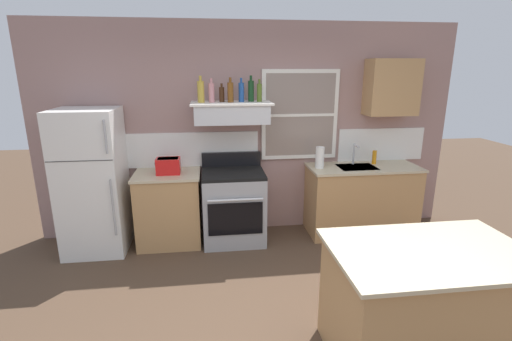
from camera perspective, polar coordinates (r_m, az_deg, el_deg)
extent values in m
plane|color=#4C3828|center=(3.33, 3.85, -24.45)|extent=(16.00, 16.00, 0.00)
cube|color=gray|center=(4.82, -0.99, 6.16)|extent=(5.40, 0.06, 2.70)
cube|color=white|center=(4.83, -14.62, 3.02)|extent=(2.50, 0.02, 0.44)
cube|color=white|center=(5.33, 18.75, 3.84)|extent=(1.20, 0.02, 0.44)
cube|color=white|center=(4.86, 6.80, 8.51)|extent=(1.00, 0.04, 1.15)
cube|color=gray|center=(4.84, 6.84, 8.49)|extent=(0.90, 0.01, 1.05)
cube|color=white|center=(4.84, 6.85, 8.48)|extent=(0.90, 0.02, 0.04)
cube|color=white|center=(4.73, -23.94, -1.63)|extent=(0.70, 0.68, 1.70)
cube|color=#333333|center=(4.33, -25.65, 1.32)|extent=(0.69, 0.00, 0.01)
cylinder|color=#A5A8AD|center=(4.37, -21.19, -5.41)|extent=(0.02, 0.02, 0.65)
cylinder|color=#A5A8AD|center=(4.17, -22.25, 4.81)|extent=(0.02, 0.02, 0.36)
cube|color=tan|center=(4.74, -13.26, -5.86)|extent=(0.76, 0.60, 0.88)
cube|color=#C6B793|center=(4.60, -13.61, -0.56)|extent=(0.79, 0.63, 0.03)
cube|color=red|center=(4.54, -13.39, 0.69)|extent=(0.28, 0.20, 0.19)
cube|color=black|center=(4.52, -13.46, 1.78)|extent=(0.24, 0.16, 0.01)
cube|color=black|center=(4.55, -15.23, 1.05)|extent=(0.02, 0.03, 0.02)
cube|color=#9EA0A5|center=(4.68, -3.48, -5.78)|extent=(0.76, 0.64, 0.87)
cube|color=black|center=(4.54, -3.58, -0.42)|extent=(0.76, 0.64, 0.04)
cube|color=black|center=(4.79, -3.84, 1.80)|extent=(0.76, 0.06, 0.18)
cube|color=black|center=(4.39, -3.18, -7.49)|extent=(0.65, 0.01, 0.40)
cylinder|color=silver|center=(4.27, -3.19, -4.59)|extent=(0.65, 0.03, 0.03)
cube|color=silver|center=(4.49, -3.82, 8.79)|extent=(0.88, 0.48, 0.22)
cube|color=#262628|center=(4.28, -3.61, 7.38)|extent=(0.75, 0.02, 0.04)
cube|color=white|center=(4.48, -3.85, 10.35)|extent=(0.96, 0.52, 0.02)
cylinder|color=#B29333|center=(4.45, -8.52, 11.92)|extent=(0.08, 0.08, 0.25)
cylinder|color=#B29333|center=(4.44, -8.60, 13.90)|extent=(0.03, 0.03, 0.06)
cylinder|color=#C67F84|center=(4.46, -6.89, 11.83)|extent=(0.07, 0.07, 0.22)
cylinder|color=#C67F84|center=(4.45, -6.95, 13.60)|extent=(0.03, 0.03, 0.06)
cylinder|color=#381E0F|center=(4.49, -5.31, 11.60)|extent=(0.06, 0.06, 0.17)
cylinder|color=#381E0F|center=(4.48, -5.35, 12.99)|extent=(0.03, 0.03, 0.04)
cylinder|color=brown|center=(4.45, -3.97, 11.95)|extent=(0.07, 0.07, 0.23)
cylinder|color=brown|center=(4.44, -4.00, 13.79)|extent=(0.03, 0.03, 0.06)
cylinder|color=#1E478C|center=(4.50, -2.29, 11.98)|extent=(0.07, 0.07, 0.22)
cylinder|color=#1E478C|center=(4.50, -2.31, 13.77)|extent=(0.03, 0.03, 0.06)
cylinder|color=#143819|center=(4.54, -0.78, 12.16)|extent=(0.07, 0.07, 0.25)
cylinder|color=#143819|center=(4.53, -0.79, 14.09)|extent=(0.03, 0.03, 0.06)
cylinder|color=#4C601E|center=(4.53, 0.53, 11.93)|extent=(0.06, 0.06, 0.21)
cylinder|color=#4C601E|center=(4.52, 0.53, 13.60)|extent=(0.03, 0.03, 0.05)
cube|color=tan|center=(5.11, 15.92, -4.46)|extent=(1.40, 0.60, 0.88)
cube|color=#C6B793|center=(4.98, 16.31, 0.47)|extent=(1.43, 0.63, 0.03)
cube|color=#B7BABC|center=(4.92, 15.34, 0.48)|extent=(0.48, 0.36, 0.01)
cylinder|color=silver|center=(5.01, 14.86, 2.50)|extent=(0.03, 0.03, 0.28)
cylinder|color=silver|center=(4.91, 15.30, 3.65)|extent=(0.02, 0.16, 0.02)
cylinder|color=white|center=(4.74, 9.83, 2.00)|extent=(0.11, 0.11, 0.27)
cylinder|color=orange|center=(5.11, 17.81, 1.96)|extent=(0.06, 0.06, 0.18)
cube|color=tan|center=(3.14, 24.42, -18.74)|extent=(1.32, 0.82, 0.88)
cube|color=#C6B793|center=(2.92, 25.44, -11.27)|extent=(1.40, 0.90, 0.03)
cube|color=tan|center=(5.10, 20.24, 11.97)|extent=(0.64, 0.32, 0.70)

